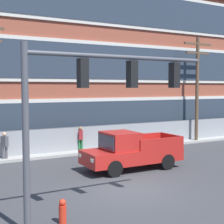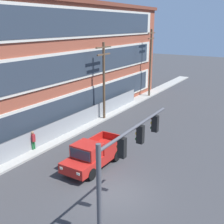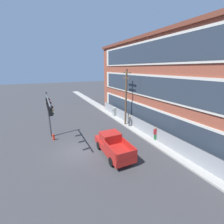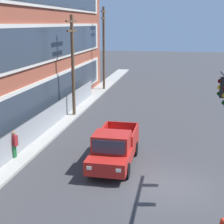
# 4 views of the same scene
# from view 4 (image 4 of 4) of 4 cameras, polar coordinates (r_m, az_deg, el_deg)

# --- Properties ---
(ground_plane) EXTENTS (160.00, 160.00, 0.00)m
(ground_plane) POSITION_cam_4_polar(r_m,az_deg,el_deg) (16.64, 9.59, -12.10)
(ground_plane) COLOR #38383A
(sidewalk_building_side) EXTENTS (80.00, 1.70, 0.16)m
(sidewalk_building_side) POSITION_cam_4_polar(r_m,az_deg,el_deg) (18.71, -17.84, -9.25)
(sidewalk_building_side) COLOR #9E9B93
(sidewalk_building_side) RESTS_ON ground
(chain_link_fence) EXTENTS (32.46, 0.06, 1.69)m
(chain_link_fence) POSITION_cam_4_polar(r_m,az_deg,el_deg) (20.99, -14.46, -4.11)
(chain_link_fence) COLOR gray
(chain_link_fence) RESTS_ON ground
(pickup_truck_red) EXTENTS (5.28, 2.13, 1.99)m
(pickup_truck_red) POSITION_cam_4_polar(r_m,az_deg,el_deg) (18.32, 0.34, -6.11)
(pickup_truck_red) COLOR #AD1E19
(pickup_truck_red) RESTS_ON ground
(utility_pole_midblock) EXTENTS (2.64, 0.26, 8.05)m
(utility_pole_midblock) POSITION_cam_4_polar(r_m,az_deg,el_deg) (27.50, -6.55, 8.39)
(utility_pole_midblock) COLOR brown
(utility_pole_midblock) RESTS_ON ground
(utility_pole_far_east) EXTENTS (2.10, 0.26, 9.14)m
(utility_pole_far_east) POSITION_cam_4_polar(r_m,az_deg,el_deg) (38.61, -1.38, 10.93)
(utility_pole_far_east) COLOR brown
(utility_pole_far_east) RESTS_ON ground
(pedestrian_by_fence) EXTENTS (0.33, 0.45, 1.69)m
(pedestrian_by_fence) POSITION_cam_4_polar(r_m,az_deg,el_deg) (19.76, -15.98, -5.05)
(pedestrian_by_fence) COLOR #236B38
(pedestrian_by_fence) RESTS_ON ground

